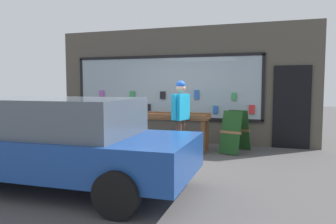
{
  "coord_description": "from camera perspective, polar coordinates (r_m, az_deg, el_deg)",
  "views": [
    {
      "loc": [
        2.7,
        -6.53,
        1.63
      ],
      "look_at": [
        0.17,
        0.87,
        0.96
      ],
      "focal_mm": 35.0,
      "sensor_mm": 36.0,
      "label": 1
    }
  ],
  "objects": [
    {
      "name": "parked_car",
      "position": [
        5.45,
        -18.34,
        -4.76
      ],
      "size": [
        4.31,
        2.05,
        1.41
      ],
      "rotation": [
        0.0,
        0.0,
        0.03
      ],
      "color": "navy",
      "rests_on": "ground_plane"
    },
    {
      "name": "sandwich_board_sign",
      "position": [
        8.01,
        11.65,
        -3.29
      ],
      "size": [
        0.69,
        0.92,
        0.99
      ],
      "rotation": [
        0.0,
        0.0,
        -0.29
      ],
      "color": "#193F19",
      "rests_on": "ground_plane"
    },
    {
      "name": "small_dog",
      "position": [
        7.5,
        -2.1,
        -5.76
      ],
      "size": [
        0.25,
        0.57,
        0.37
      ],
      "rotation": [
        0.0,
        0.0,
        1.75
      ],
      "color": "white",
      "rests_on": "ground_plane"
    },
    {
      "name": "shopfront_facade",
      "position": [
        9.31,
        2.08,
        4.64
      ],
      "size": [
        7.46,
        0.29,
        3.22
      ],
      "color": "#4C473D",
      "rests_on": "ground_plane"
    },
    {
      "name": "ground_plane",
      "position": [
        7.25,
        -3.57,
        -8.14
      ],
      "size": [
        40.0,
        40.0,
        0.0
      ],
      "primitive_type": "plane",
      "color": "#474444"
    },
    {
      "name": "person_browsing",
      "position": [
        7.43,
        2.22,
        0.06
      ],
      "size": [
        0.32,
        0.66,
        1.71
      ],
      "rotation": [
        0.0,
        0.0,
        1.33
      ],
      "color": "#4C382D",
      "rests_on": "ground_plane"
    },
    {
      "name": "display_table_main",
      "position": [
        8.12,
        -0.72,
        -1.46
      ],
      "size": [
        2.28,
        0.71,
        0.92
      ],
      "color": "brown",
      "rests_on": "ground_plane"
    }
  ]
}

